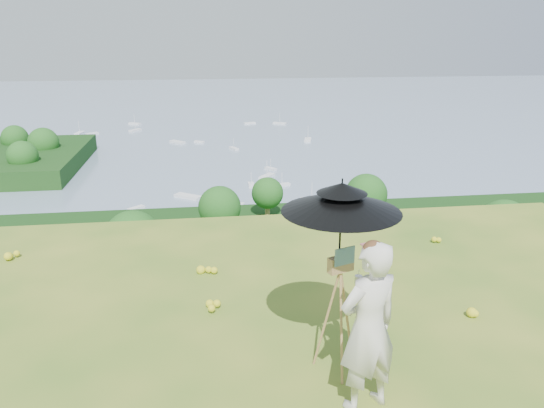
{
  "coord_description": "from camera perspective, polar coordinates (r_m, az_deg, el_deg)",
  "views": [
    {
      "loc": [
        -0.13,
        -2.82,
        3.43
      ],
      "look_at": [
        0.85,
        4.29,
        1.1
      ],
      "focal_mm": 35.0,
      "sensor_mm": 36.0,
      "label": 1
    }
  ],
  "objects": [
    {
      "name": "shoreline_tier",
      "position": [
        87.23,
        -6.94,
        -9.08
      ],
      "size": [
        170.0,
        28.0,
        8.0
      ],
      "primitive_type": "cube",
      "color": "#6F6558",
      "rests_on": "bay_water"
    },
    {
      "name": "bay_water",
      "position": [
        245.68,
        -7.75,
        9.01
      ],
      "size": [
        700.0,
        700.0,
        0.0
      ],
      "primitive_type": "plane",
      "color": "#7488A6",
      "rests_on": "ground"
    },
    {
      "name": "slope_trees",
      "position": [
        42.07,
        -6.89,
        -8.18
      ],
      "size": [
        110.0,
        50.0,
        6.0
      ],
      "primitive_type": null,
      "color": "#195419",
      "rests_on": "forest_slope"
    },
    {
      "name": "harbor_town",
      "position": [
        84.49,
        -7.1,
        -5.15
      ],
      "size": [
        110.0,
        22.0,
        5.0
      ],
      "primitive_type": null,
      "color": "silver",
      "rests_on": "shoreline_tier"
    },
    {
      "name": "moored_boats",
      "position": [
        168.41,
        -11.84,
        4.83
      ],
      "size": [
        140.0,
        140.0,
        0.7
      ],
      "primitive_type": null,
      "color": "white",
      "rests_on": "bay_water"
    },
    {
      "name": "painter",
      "position": [
        5.06,
        10.33,
        -12.95
      ],
      "size": [
        0.72,
        0.59,
        1.71
      ],
      "primitive_type": "imported",
      "rotation": [
        0.0,
        0.0,
        3.48
      ],
      "color": "beige",
      "rests_on": "ground"
    },
    {
      "name": "field_easel",
      "position": [
        5.6,
        7.19,
        -11.23
      ],
      "size": [
        0.7,
        0.7,
        1.43
      ],
      "primitive_type": null,
      "rotation": [
        0.0,
        0.0,
        0.37
      ],
      "color": "#A47F44",
      "rests_on": "ground"
    },
    {
      "name": "sun_umbrella",
      "position": [
        5.23,
        7.38,
        -2.2
      ],
      "size": [
        1.5,
        1.5,
        0.93
      ],
      "primitive_type": null,
      "rotation": [
        0.0,
        0.0,
        0.33
      ],
      "color": "black",
      "rests_on": "field_easel"
    },
    {
      "name": "painter_cap",
      "position": [
        4.7,
        10.87,
        -4.49
      ],
      "size": [
        0.25,
        0.28,
        0.1
      ],
      "primitive_type": null,
      "rotation": [
        0.0,
        0.0,
        0.3
      ],
      "color": "#D1737A",
      "rests_on": "painter"
    }
  ]
}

